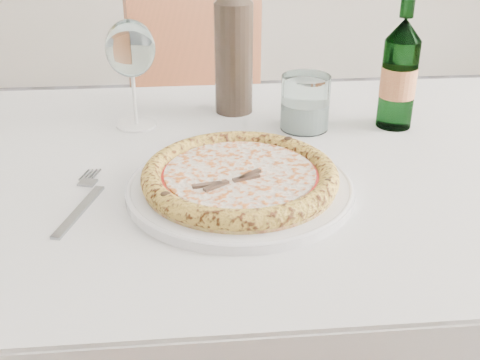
# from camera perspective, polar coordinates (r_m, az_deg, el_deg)

# --- Properties ---
(dining_table) EXTENTS (1.36, 0.81, 0.76)m
(dining_table) POSITION_cam_1_polar(r_m,az_deg,el_deg) (1.01, -0.52, -3.26)
(dining_table) COLOR brown
(dining_table) RESTS_ON floor
(chair_far) EXTENTS (0.53, 0.53, 0.93)m
(chair_far) POSITION_cam_1_polar(r_m,az_deg,el_deg) (1.82, -2.82, 6.52)
(chair_far) COLOR brown
(chair_far) RESTS_ON floor
(plate) EXTENTS (0.33, 0.33, 0.02)m
(plate) POSITION_cam_1_polar(r_m,az_deg,el_deg) (0.87, -0.00, -0.66)
(plate) COLOR white
(plate) RESTS_ON dining_table
(pizza) EXTENTS (0.28, 0.28, 0.03)m
(pizza) POSITION_cam_1_polar(r_m,az_deg,el_deg) (0.86, -0.00, 0.37)
(pizza) COLOR tan
(pizza) RESTS_ON plate
(fork) EXTENTS (0.05, 0.20, 0.00)m
(fork) POSITION_cam_1_polar(r_m,az_deg,el_deg) (0.87, -14.75, -1.99)
(fork) COLOR gray
(fork) RESTS_ON dining_table
(wine_glass) EXTENTS (0.09, 0.09, 0.19)m
(wine_glass) POSITION_cam_1_polar(r_m,az_deg,el_deg) (1.08, -10.34, 11.94)
(wine_glass) COLOR white
(wine_glass) RESTS_ON dining_table
(tumbler) EXTENTS (0.09, 0.09, 0.10)m
(tumbler) POSITION_cam_1_polar(r_m,az_deg,el_deg) (1.09, 6.18, 6.98)
(tumbler) COLOR silver
(tumbler) RESTS_ON dining_table
(beer_bottle) EXTENTS (0.06, 0.06, 0.25)m
(beer_bottle) POSITION_cam_1_polar(r_m,az_deg,el_deg) (1.11, 14.86, 9.72)
(beer_bottle) COLOR #2F5E35
(beer_bottle) RESTS_ON dining_table
(wine_bottle) EXTENTS (0.07, 0.07, 0.29)m
(wine_bottle) POSITION_cam_1_polar(r_m,az_deg,el_deg) (1.14, -0.61, 12.51)
(wine_bottle) COLOR black
(wine_bottle) RESTS_ON dining_table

